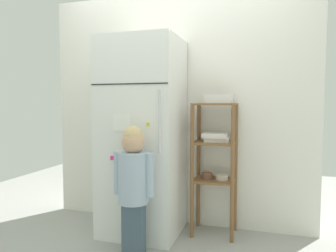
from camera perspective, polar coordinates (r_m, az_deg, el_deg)
ground_plane at (r=3.05m, az=-0.34°, el=-19.10°), size 6.00×6.00×0.00m
kitchen_wall_back at (r=3.14m, az=1.59°, el=3.02°), size 2.66×0.03×2.28m
refrigerator at (r=2.92m, az=-4.65°, el=-1.99°), size 0.69×0.64×1.78m
child_standing at (r=2.52m, az=-6.24°, el=-9.18°), size 0.33×0.24×1.03m
pantry_shelf_unit at (r=2.91m, az=8.43°, el=-5.07°), size 0.39×0.32×1.20m
fruit_bin at (r=2.88m, az=9.19°, el=4.78°), size 0.24×0.17×0.08m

